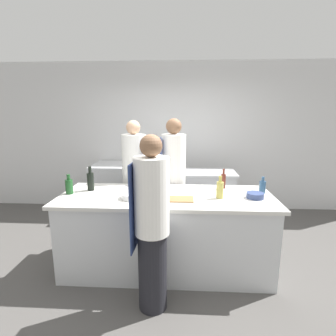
{
  "coord_description": "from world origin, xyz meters",
  "views": [
    {
      "loc": [
        0.19,
        -2.94,
        1.88
      ],
      "look_at": [
        0.0,
        0.35,
        1.18
      ],
      "focal_mm": 28.0,
      "sensor_mm": 36.0,
      "label": 1
    }
  ],
  "objects_px": {
    "oven_range": "(114,189)",
    "stockpot": "(160,165)",
    "bowl_wooden_salad": "(149,186)",
    "cup": "(160,194)",
    "chef_at_pass_far": "(173,181)",
    "bowl_ceramic_blue": "(133,195)",
    "bottle_vinegar": "(91,181)",
    "bottle_wine": "(220,189)",
    "bottle_sauce": "(262,187)",
    "bottle_cooking_oil": "(69,186)",
    "bottle_olive_oil": "(223,180)",
    "bowl_mixing_large": "(159,200)",
    "bowl_prep_small": "(255,195)",
    "chef_at_stove": "(135,182)",
    "chef_at_prep_near": "(152,225)"
  },
  "relations": [
    {
      "from": "oven_range",
      "to": "stockpot",
      "type": "height_order",
      "value": "stockpot"
    },
    {
      "from": "bowl_wooden_salad",
      "to": "cup",
      "type": "distance_m",
      "value": 0.41
    },
    {
      "from": "chef_at_pass_far",
      "to": "cup",
      "type": "xyz_separation_m",
      "value": [
        -0.13,
        -0.79,
        0.06
      ]
    },
    {
      "from": "oven_range",
      "to": "stockpot",
      "type": "xyz_separation_m",
      "value": [
        0.92,
        -0.51,
        0.56
      ]
    },
    {
      "from": "bowl_ceramic_blue",
      "to": "chef_at_pass_far",
      "type": "bearing_deg",
      "value": 62.47
    },
    {
      "from": "bottle_vinegar",
      "to": "cup",
      "type": "relative_size",
      "value": 3.23
    },
    {
      "from": "bottle_wine",
      "to": "bottle_sauce",
      "type": "xyz_separation_m",
      "value": [
        0.54,
        0.23,
        -0.02
      ]
    },
    {
      "from": "bottle_cooking_oil",
      "to": "bottle_wine",
      "type": "bearing_deg",
      "value": -1.96
    },
    {
      "from": "bottle_olive_oil",
      "to": "bottle_cooking_oil",
      "type": "bearing_deg",
      "value": -169.5
    },
    {
      "from": "stockpot",
      "to": "bowl_mixing_large",
      "type": "bearing_deg",
      "value": -85.62
    },
    {
      "from": "bowl_mixing_large",
      "to": "bowl_prep_small",
      "type": "relative_size",
      "value": 0.91
    },
    {
      "from": "chef_at_pass_far",
      "to": "bowl_mixing_large",
      "type": "bearing_deg",
      "value": 164.5
    },
    {
      "from": "chef_at_stove",
      "to": "bowl_wooden_salad",
      "type": "relative_size",
      "value": 10.81
    },
    {
      "from": "oven_range",
      "to": "cup",
      "type": "relative_size",
      "value": 10.04
    },
    {
      "from": "bottle_sauce",
      "to": "bowl_ceramic_blue",
      "type": "xyz_separation_m",
      "value": [
        -1.52,
        -0.29,
        -0.05
      ]
    },
    {
      "from": "bottle_sauce",
      "to": "bowl_mixing_large",
      "type": "height_order",
      "value": "bottle_sauce"
    },
    {
      "from": "bottle_wine",
      "to": "bowl_ceramic_blue",
      "type": "bearing_deg",
      "value": -176.43
    },
    {
      "from": "chef_at_stove",
      "to": "bowl_ceramic_blue",
      "type": "relative_size",
      "value": 6.53
    },
    {
      "from": "bottle_olive_oil",
      "to": "bottle_cooking_oil",
      "type": "relative_size",
      "value": 1.06
    },
    {
      "from": "bottle_wine",
      "to": "bowl_mixing_large",
      "type": "bearing_deg",
      "value": -161.0
    },
    {
      "from": "bowl_ceramic_blue",
      "to": "cup",
      "type": "bearing_deg",
      "value": 4.15
    },
    {
      "from": "chef_at_pass_far",
      "to": "bowl_prep_small",
      "type": "xyz_separation_m",
      "value": [
        0.95,
        -0.73,
        0.05
      ]
    },
    {
      "from": "chef_at_pass_far",
      "to": "bottle_sauce",
      "type": "relative_size",
      "value": 9.04
    },
    {
      "from": "bottle_vinegar",
      "to": "chef_at_prep_near",
      "type": "bearing_deg",
      "value": -44.35
    },
    {
      "from": "stockpot",
      "to": "bottle_vinegar",
      "type": "bearing_deg",
      "value": -126.18
    },
    {
      "from": "bottle_cooking_oil",
      "to": "bowl_wooden_salad",
      "type": "xyz_separation_m",
      "value": [
        0.92,
        0.28,
        -0.07
      ]
    },
    {
      "from": "cup",
      "to": "stockpot",
      "type": "xyz_separation_m",
      "value": [
        -0.11,
        1.31,
        0.06
      ]
    },
    {
      "from": "bottle_vinegar",
      "to": "bottle_cooking_oil",
      "type": "xyz_separation_m",
      "value": [
        -0.21,
        -0.15,
        -0.03
      ]
    },
    {
      "from": "chef_at_pass_far",
      "to": "bottle_cooking_oil",
      "type": "height_order",
      "value": "chef_at_pass_far"
    },
    {
      "from": "bowl_wooden_salad",
      "to": "stockpot",
      "type": "bearing_deg",
      "value": 86.13
    },
    {
      "from": "bowl_mixing_large",
      "to": "stockpot",
      "type": "xyz_separation_m",
      "value": [
        -0.12,
        1.5,
        0.07
      ]
    },
    {
      "from": "bottle_vinegar",
      "to": "chef_at_pass_far",
      "type": "bearing_deg",
      "value": 28.15
    },
    {
      "from": "bowl_mixing_large",
      "to": "bowl_wooden_salad",
      "type": "height_order",
      "value": "bowl_mixing_large"
    },
    {
      "from": "stockpot",
      "to": "chef_at_pass_far",
      "type": "bearing_deg",
      "value": -65.66
    },
    {
      "from": "bottle_olive_oil",
      "to": "cup",
      "type": "xyz_separation_m",
      "value": [
        -0.78,
        -0.45,
        -0.05
      ]
    },
    {
      "from": "bowl_ceramic_blue",
      "to": "cup",
      "type": "xyz_separation_m",
      "value": [
        0.3,
        0.02,
        0.02
      ]
    },
    {
      "from": "bowl_wooden_salad",
      "to": "bowl_ceramic_blue",
      "type": "bearing_deg",
      "value": -107.74
    },
    {
      "from": "bottle_wine",
      "to": "bowl_prep_small",
      "type": "bearing_deg",
      "value": 2.65
    },
    {
      "from": "bowl_prep_small",
      "to": "bottle_cooking_oil",
      "type": "bearing_deg",
      "value": 178.89
    },
    {
      "from": "oven_range",
      "to": "bowl_wooden_salad",
      "type": "xyz_separation_m",
      "value": [
        0.86,
        -1.44,
        0.48
      ]
    },
    {
      "from": "chef_at_prep_near",
      "to": "bowl_ceramic_blue",
      "type": "bearing_deg",
      "value": 29.28
    },
    {
      "from": "chef_at_stove",
      "to": "bottle_sauce",
      "type": "relative_size",
      "value": 8.9
    },
    {
      "from": "bottle_cooking_oil",
      "to": "bowl_wooden_salad",
      "type": "relative_size",
      "value": 1.45
    },
    {
      "from": "chef_at_prep_near",
      "to": "bowl_wooden_salad",
      "type": "bearing_deg",
      "value": 12.01
    },
    {
      "from": "bottle_sauce",
      "to": "cup",
      "type": "height_order",
      "value": "bottle_sauce"
    },
    {
      "from": "bowl_ceramic_blue",
      "to": "chef_at_prep_near",
      "type": "bearing_deg",
      "value": -63.92
    },
    {
      "from": "chef_at_stove",
      "to": "cup",
      "type": "relative_size",
      "value": 18.78
    },
    {
      "from": "cup",
      "to": "bowl_prep_small",
      "type": "bearing_deg",
      "value": 3.07
    },
    {
      "from": "chef_at_pass_far",
      "to": "bottle_wine",
      "type": "distance_m",
      "value": 0.94
    },
    {
      "from": "bottle_vinegar",
      "to": "stockpot",
      "type": "xyz_separation_m",
      "value": [
        0.77,
        1.06,
        -0.01
      ]
    }
  ]
}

